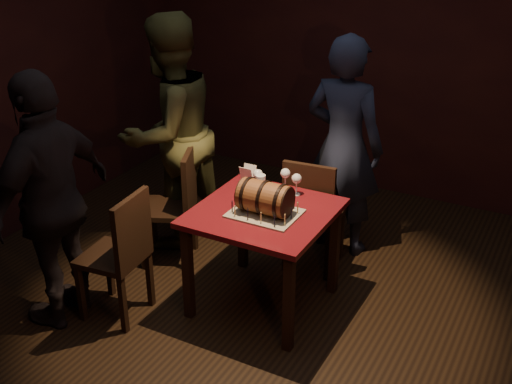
% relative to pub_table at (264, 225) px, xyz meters
% --- Properties ---
extents(room_shell, '(5.04, 5.04, 2.80)m').
position_rel_pub_table_xyz_m(room_shell, '(0.09, -0.19, 0.76)').
color(room_shell, black).
rests_on(room_shell, ground).
extents(pub_table, '(0.90, 0.90, 0.75)m').
position_rel_pub_table_xyz_m(pub_table, '(0.00, 0.00, 0.00)').
color(pub_table, '#4A0C13').
rests_on(pub_table, ground).
extents(cake_board, '(0.45, 0.35, 0.01)m').
position_rel_pub_table_xyz_m(cake_board, '(0.03, -0.05, 0.12)').
color(cake_board, gray).
rests_on(cake_board, pub_table).
extents(barrel_cake, '(0.40, 0.24, 0.24)m').
position_rel_pub_table_xyz_m(barrel_cake, '(0.03, -0.05, 0.23)').
color(barrel_cake, brown).
rests_on(barrel_cake, cake_board).
extents(birthday_candles, '(0.40, 0.30, 0.09)m').
position_rel_pub_table_xyz_m(birthday_candles, '(0.03, -0.05, 0.16)').
color(birthday_candles, '#F3E391').
rests_on(birthday_candles, cake_board).
extents(wine_glass_left, '(0.07, 0.07, 0.16)m').
position_rel_pub_table_xyz_m(wine_glass_left, '(-0.19, 0.27, 0.23)').
color(wine_glass_left, silver).
rests_on(wine_glass_left, pub_table).
extents(wine_glass_mid, '(0.07, 0.07, 0.16)m').
position_rel_pub_table_xyz_m(wine_glass_mid, '(-0.02, 0.37, 0.23)').
color(wine_glass_mid, silver).
rests_on(wine_glass_mid, pub_table).
extents(wine_glass_right, '(0.07, 0.07, 0.16)m').
position_rel_pub_table_xyz_m(wine_glass_right, '(0.09, 0.33, 0.23)').
color(wine_glass_right, silver).
rests_on(wine_glass_right, pub_table).
extents(pint_of_ale, '(0.07, 0.07, 0.15)m').
position_rel_pub_table_xyz_m(pint_of_ale, '(-0.14, 0.21, 0.18)').
color(pint_of_ale, silver).
rests_on(pint_of_ale, pub_table).
extents(menu_card, '(0.10, 0.05, 0.13)m').
position_rel_pub_table_xyz_m(menu_card, '(-0.31, 0.34, 0.17)').
color(menu_card, white).
rests_on(menu_card, pub_table).
extents(chair_back, '(0.43, 0.43, 0.93)m').
position_rel_pub_table_xyz_m(chair_back, '(0.11, 0.58, -0.12)').
color(chair_back, black).
rests_on(chair_back, ground).
extents(chair_left_rear, '(0.53, 0.53, 0.93)m').
position_rel_pub_table_xyz_m(chair_left_rear, '(-0.88, 0.23, -0.12)').
color(chair_left_rear, black).
rests_on(chair_left_rear, ground).
extents(chair_left_front, '(0.44, 0.44, 0.93)m').
position_rel_pub_table_xyz_m(chair_left_front, '(-0.77, -0.58, -0.12)').
color(chair_left_front, black).
rests_on(chair_left_front, ground).
extents(person_back, '(0.68, 0.47, 1.77)m').
position_rel_pub_table_xyz_m(person_back, '(0.16, 1.04, 0.25)').
color(person_back, '#1A1F34').
rests_on(person_back, ground).
extents(person_left_rear, '(0.91, 1.06, 1.90)m').
position_rel_pub_table_xyz_m(person_left_rear, '(-1.12, 0.50, 0.31)').
color(person_left_rear, '#414120').
rests_on(person_left_rear, ground).
extents(person_left_front, '(0.46, 1.04, 1.75)m').
position_rel_pub_table_xyz_m(person_left_front, '(-1.15, -0.76, 0.24)').
color(person_left_front, black).
rests_on(person_left_front, ground).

